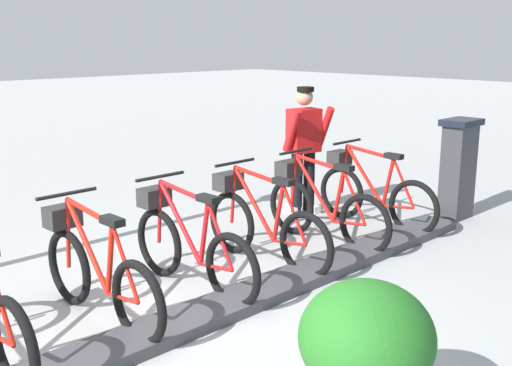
{
  "coord_description": "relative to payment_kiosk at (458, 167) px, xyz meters",
  "views": [
    {
      "loc": [
        -3.66,
        2.55,
        2.27
      ],
      "look_at": [
        0.5,
        -1.49,
        0.9
      ],
      "focal_mm": 43.34,
      "sensor_mm": 36.0,
      "label": 1
    }
  ],
  "objects": [
    {
      "name": "payment_kiosk",
      "position": [
        0.0,
        0.0,
        0.0
      ],
      "size": [
        0.36,
        0.52,
        1.28
      ],
      "color": "#38383D",
      "rests_on": "ground"
    },
    {
      "name": "dock_rail_base",
      "position": [
        -0.05,
        4.64,
        -0.62
      ],
      "size": [
        0.44,
        8.38,
        0.1
      ],
      "primitive_type": "cube",
      "color": "#47474C",
      "rests_on": "ground"
    },
    {
      "name": "bike_docked_4",
      "position": [
        0.57,
        4.84,
        -0.24
      ],
      "size": [
        1.72,
        0.54,
        1.02
      ],
      "color": "black",
      "rests_on": "ground"
    },
    {
      "name": "worker_near_rack",
      "position": [
        1.53,
        1.23,
        0.24
      ],
      "size": [
        0.55,
        0.68,
        1.66
      ],
      "color": "white",
      "rests_on": "ground"
    },
    {
      "name": "bike_docked_1",
      "position": [
        0.57,
        2.0,
        -0.24
      ],
      "size": [
        1.72,
        0.54,
        1.02
      ],
      "color": "black",
      "rests_on": "ground"
    },
    {
      "name": "planter_bush",
      "position": [
        -1.9,
        4.57,
        -0.12
      ],
      "size": [
        0.76,
        0.76,
        0.97
      ],
      "color": "#59544C",
      "rests_on": "ground"
    },
    {
      "name": "ground_plane",
      "position": [
        -0.05,
        4.64,
        -0.67
      ],
      "size": [
        60.0,
        60.0,
        0.0
      ],
      "primitive_type": "plane",
      "color": "#ADB0AE"
    },
    {
      "name": "bike_docked_0",
      "position": [
        0.57,
        1.05,
        -0.24
      ],
      "size": [
        1.72,
        0.54,
        1.02
      ],
      "color": "black",
      "rests_on": "ground"
    },
    {
      "name": "bike_docked_2",
      "position": [
        0.57,
        2.95,
        -0.24
      ],
      "size": [
        1.72,
        0.54,
        1.02
      ],
      "color": "black",
      "rests_on": "ground"
    },
    {
      "name": "bike_docked_3",
      "position": [
        0.57,
        3.89,
        -0.24
      ],
      "size": [
        1.72,
        0.54,
        1.02
      ],
      "color": "black",
      "rests_on": "ground"
    }
  ]
}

